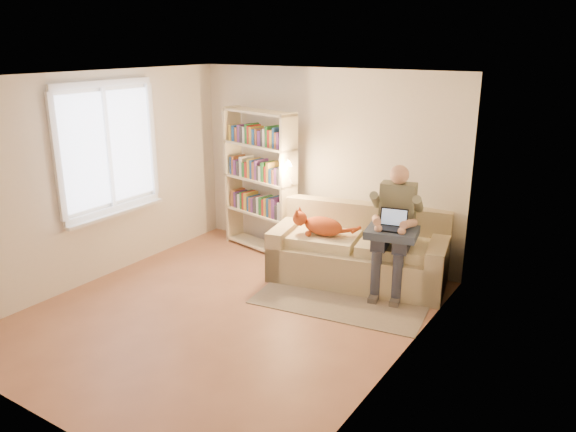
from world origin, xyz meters
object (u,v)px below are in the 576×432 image
Objects in this scene: cat at (317,225)px; laptop at (394,224)px; bookshelf at (260,174)px; sofa at (359,254)px; person at (395,222)px.

cat is 2.07× the size of laptop.
cat is 1.36m from bookshelf.
laptop is (0.52, -0.19, 0.56)m from sofa.
laptop is at bearing -8.93° from cat.
laptop is at bearing -32.19° from sofa.
bookshelf is at bearing 160.66° from person.
cat is at bearing 178.72° from person.
laptop is 0.18× the size of bookshelf.
person is (0.47, -0.06, 0.53)m from sofa.
cat is (-0.96, -0.18, -0.16)m from person.
laptop is (0.05, -0.13, 0.02)m from person.
bookshelf is (-1.70, 0.22, 0.79)m from sofa.
sofa is 1.51× the size of person.
person reaches higher than sofa.
bookshelf reaches higher than sofa.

